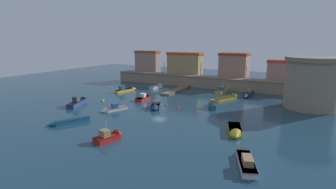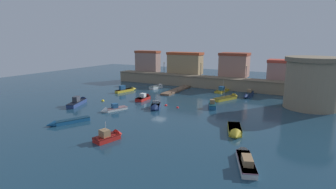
{
  "view_description": "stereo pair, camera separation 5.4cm",
  "coord_description": "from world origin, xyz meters",
  "px_view_note": "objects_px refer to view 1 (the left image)",
  "views": [
    {
      "loc": [
        24.77,
        -42.92,
        12.86
      ],
      "look_at": [
        0.0,
        3.68,
        1.77
      ],
      "focal_mm": 28.16,
      "sensor_mm": 36.0,
      "label": 1
    },
    {
      "loc": [
        24.82,
        -42.9,
        12.86
      ],
      "look_at": [
        0.0,
        3.68,
        1.77
      ],
      "focal_mm": 28.16,
      "sensor_mm": 36.0,
      "label": 2
    }
  ],
  "objects_px": {
    "moored_boat_0": "(212,104)",
    "moored_boat_2": "(126,90)",
    "moored_boat_8": "(245,159)",
    "moored_boat_13": "(224,90)",
    "moored_boat_10": "(112,109)",
    "quay_lamp_0": "(164,66)",
    "mooring_buoy_1": "(178,108)",
    "moored_boat_12": "(248,94)",
    "moored_boat_6": "(110,136)",
    "fortress_tower": "(312,83)",
    "moored_boat_7": "(67,122)",
    "moored_boat_1": "(156,106)",
    "moored_boat_4": "(229,98)",
    "quay_lamp_1": "(201,67)",
    "mooring_buoy_2": "(103,101)",
    "mooring_buoy_0": "(166,106)",
    "quay_lamp_2": "(246,70)",
    "moored_boat_11": "(158,87)",
    "moored_boat_3": "(235,131)",
    "moored_boat_5": "(79,102)",
    "moored_boat_9": "(145,97)"
  },
  "relations": [
    {
      "from": "moored_boat_0",
      "to": "moored_boat_2",
      "type": "height_order",
      "value": "moored_boat_2"
    },
    {
      "from": "moored_boat_0",
      "to": "moored_boat_8",
      "type": "relative_size",
      "value": 0.75
    },
    {
      "from": "moored_boat_2",
      "to": "moored_boat_13",
      "type": "xyz_separation_m",
      "value": [
        21.51,
        12.4,
        -0.15
      ]
    },
    {
      "from": "moored_boat_0",
      "to": "moored_boat_10",
      "type": "xyz_separation_m",
      "value": [
        -15.18,
        -11.69,
        -0.17
      ]
    },
    {
      "from": "quay_lamp_0",
      "to": "mooring_buoy_1",
      "type": "bearing_deg",
      "value": -55.9
    },
    {
      "from": "moored_boat_10",
      "to": "moored_boat_12",
      "type": "xyz_separation_m",
      "value": [
        19.5,
        24.42,
        0.2
      ]
    },
    {
      "from": "moored_boat_6",
      "to": "moored_boat_13",
      "type": "distance_m",
      "value": 39.75
    },
    {
      "from": "fortress_tower",
      "to": "moored_boat_7",
      "type": "bearing_deg",
      "value": -139.22
    },
    {
      "from": "quay_lamp_0",
      "to": "moored_boat_1",
      "type": "relative_size",
      "value": 0.76
    },
    {
      "from": "fortress_tower",
      "to": "moored_boat_6",
      "type": "bearing_deg",
      "value": -126.81
    },
    {
      "from": "moored_boat_6",
      "to": "moored_boat_12",
      "type": "xyz_separation_m",
      "value": [
        10.48,
        35.45,
        0.05
      ]
    },
    {
      "from": "moored_boat_0",
      "to": "moored_boat_4",
      "type": "relative_size",
      "value": 0.72
    },
    {
      "from": "quay_lamp_1",
      "to": "moored_boat_13",
      "type": "bearing_deg",
      "value": -19.81
    },
    {
      "from": "moored_boat_13",
      "to": "mooring_buoy_2",
      "type": "relative_size",
      "value": 11.34
    },
    {
      "from": "mooring_buoy_0",
      "to": "mooring_buoy_2",
      "type": "height_order",
      "value": "mooring_buoy_2"
    },
    {
      "from": "moored_boat_4",
      "to": "mooring_buoy_0",
      "type": "height_order",
      "value": "moored_boat_4"
    },
    {
      "from": "quay_lamp_2",
      "to": "moored_boat_7",
      "type": "bearing_deg",
      "value": -114.79
    },
    {
      "from": "quay_lamp_1",
      "to": "moored_boat_11",
      "type": "xyz_separation_m",
      "value": [
        -9.28,
        -7.4,
        -4.97
      ]
    },
    {
      "from": "moored_boat_0",
      "to": "moored_boat_3",
      "type": "height_order",
      "value": "moored_boat_0"
    },
    {
      "from": "moored_boat_5",
      "to": "moored_boat_8",
      "type": "bearing_deg",
      "value": -127.52
    },
    {
      "from": "quay_lamp_1",
      "to": "moored_boat_0",
      "type": "bearing_deg",
      "value": -62.96
    },
    {
      "from": "moored_boat_0",
      "to": "moored_boat_3",
      "type": "bearing_deg",
      "value": -170.9
    },
    {
      "from": "moored_boat_0",
      "to": "moored_boat_11",
      "type": "height_order",
      "value": "moored_boat_0"
    },
    {
      "from": "moored_boat_2",
      "to": "moored_boat_4",
      "type": "relative_size",
      "value": 0.91
    },
    {
      "from": "quay_lamp_2",
      "to": "moored_boat_3",
      "type": "xyz_separation_m",
      "value": [
        5.54,
        -32.59,
        -4.93
      ]
    },
    {
      "from": "moored_boat_7",
      "to": "moored_boat_11",
      "type": "xyz_separation_m",
      "value": [
        -2.79,
        33.0,
        0.07
      ]
    },
    {
      "from": "moored_boat_8",
      "to": "moored_boat_12",
      "type": "relative_size",
      "value": 1.1
    },
    {
      "from": "moored_boat_3",
      "to": "mooring_buoy_1",
      "type": "height_order",
      "value": "moored_boat_3"
    },
    {
      "from": "moored_boat_2",
      "to": "moored_boat_4",
      "type": "height_order",
      "value": "moored_boat_4"
    },
    {
      "from": "fortress_tower",
      "to": "moored_boat_9",
      "type": "xyz_separation_m",
      "value": [
        -31.72,
        -8.73,
        -4.47
      ]
    },
    {
      "from": "fortress_tower",
      "to": "moored_boat_13",
      "type": "xyz_separation_m",
      "value": [
        -19.12,
        9.02,
        -4.56
      ]
    },
    {
      "from": "moored_boat_4",
      "to": "mooring_buoy_0",
      "type": "bearing_deg",
      "value": 165.94
    },
    {
      "from": "quay_lamp_0",
      "to": "moored_boat_0",
      "type": "height_order",
      "value": "quay_lamp_0"
    },
    {
      "from": "moored_boat_3",
      "to": "moored_boat_13",
      "type": "bearing_deg",
      "value": -179.15
    },
    {
      "from": "moored_boat_1",
      "to": "moored_boat_6",
      "type": "distance_m",
      "value": 16.3
    },
    {
      "from": "quay_lamp_2",
      "to": "moored_boat_9",
      "type": "distance_m",
      "value": 27.18
    },
    {
      "from": "quay_lamp_2",
      "to": "moored_boat_13",
      "type": "relative_size",
      "value": 0.5
    },
    {
      "from": "quay_lamp_1",
      "to": "moored_boat_0",
      "type": "relative_size",
      "value": 0.68
    },
    {
      "from": "moored_boat_2",
      "to": "moored_boat_6",
      "type": "xyz_separation_m",
      "value": [
        17.76,
        -27.18,
        -0.02
      ]
    },
    {
      "from": "quay_lamp_2",
      "to": "moored_boat_0",
      "type": "height_order",
      "value": "quay_lamp_2"
    },
    {
      "from": "fortress_tower",
      "to": "mooring_buoy_1",
      "type": "relative_size",
      "value": 19.62
    },
    {
      "from": "moored_boat_12",
      "to": "moored_boat_4",
      "type": "bearing_deg",
      "value": -32.69
    },
    {
      "from": "mooring_buoy_1",
      "to": "moored_boat_5",
      "type": "bearing_deg",
      "value": -160.21
    },
    {
      "from": "quay_lamp_1",
      "to": "moored_boat_7",
      "type": "distance_m",
      "value": 41.22
    },
    {
      "from": "moored_boat_2",
      "to": "moored_boat_11",
      "type": "xyz_separation_m",
      "value": [
        4.64,
        7.73,
        -0.1
      ]
    },
    {
      "from": "moored_boat_13",
      "to": "mooring_buoy_0",
      "type": "height_order",
      "value": "moored_boat_13"
    },
    {
      "from": "fortress_tower",
      "to": "moored_boat_7",
      "type": "xyz_separation_m",
      "value": [
        -33.2,
        -28.64,
        -4.58
      ]
    },
    {
      "from": "moored_boat_3",
      "to": "moored_boat_12",
      "type": "bearing_deg",
      "value": 169.63
    },
    {
      "from": "fortress_tower",
      "to": "moored_boat_12",
      "type": "height_order",
      "value": "fortress_tower"
    },
    {
      "from": "quay_lamp_1",
      "to": "moored_boat_8",
      "type": "bearing_deg",
      "value": -62.94
    }
  ]
}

